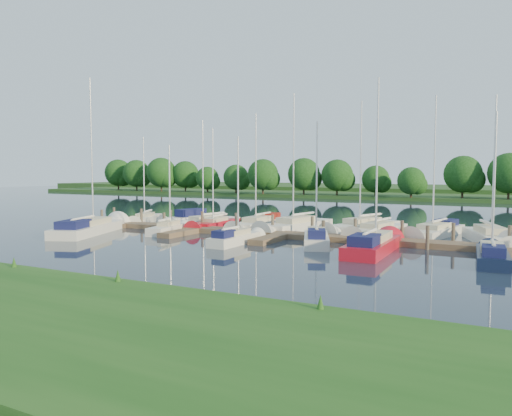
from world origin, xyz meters
The scene contains 23 objects.
ground centered at (0.00, 0.00, 0.00)m, with size 260.00×260.00×0.00m, color #1A2635.
near_bank centered at (0.00, -16.00, 0.25)m, with size 90.00×10.00×0.50m, color #1C4A15.
dock centered at (0.00, 7.31, 0.20)m, with size 40.00×6.00×0.40m.
mooring_pilings centered at (0.00, 8.43, 0.60)m, with size 38.24×2.84×2.00m.
far_shore centered at (0.00, 75.00, 0.30)m, with size 180.00×30.00×0.60m, color #1F4219.
distant_hill centered at (0.00, 100.00, 0.70)m, with size 220.00×40.00×1.40m, color #325726.
treeline centered at (0.90, 62.22, 3.99)m, with size 145.07×9.32×8.30m.
sailboat_n_0 centered at (-17.26, 11.85, 0.27)m, with size 3.83×6.81×8.82m.
motorboat centered at (-13.08, 13.51, 0.35)m, with size 3.14×6.30×1.71m.
sailboat_n_2 centered at (-10.05, 11.83, 0.27)m, with size 3.37×8.13×10.15m.
sailboat_n_3 centered at (-8.36, 10.85, 0.27)m, with size 2.03×7.34×9.31m.
sailboat_n_4 centered at (-4.51, 12.04, 0.33)m, with size 1.98×8.22×10.57m.
sailboat_n_5 centered at (-0.99, 12.17, 0.28)m, with size 3.64×9.64×12.15m.
sailboat_n_6 centered at (4.38, 13.88, 0.28)m, with size 4.53×8.84×11.39m.
sailboat_n_7 centered at (6.04, 12.37, 0.27)m, with size 3.17×8.59×10.77m.
sailboat_n_8 centered at (10.19, 14.02, 0.31)m, with size 3.61×9.11×11.35m.
sailboat_n_9 centered at (14.30, 11.59, 0.29)m, with size 4.14×8.38×10.87m.
sailboat_s_0 centered at (-15.33, 2.77, 0.34)m, with size 5.43×10.45×13.26m.
sailboat_s_1 centered at (-9.63, 5.83, 0.28)m, with size 2.27×5.87×7.67m.
sailboat_s_2 centered at (-1.61, 3.07, 0.32)m, with size 1.48×6.03×7.95m.
sailboat_s_3 centered at (3.58, 5.37, 0.34)m, with size 3.67×6.80×9.02m.
sailboat_s_4 centered at (7.94, 4.19, 0.34)m, with size 2.29×8.95×11.51m.
sailboat_s_5 centered at (14.78, 3.60, 0.33)m, with size 2.06×6.84×8.86m.
Camera 1 is at (16.02, -27.12, 5.15)m, focal length 35.00 mm.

